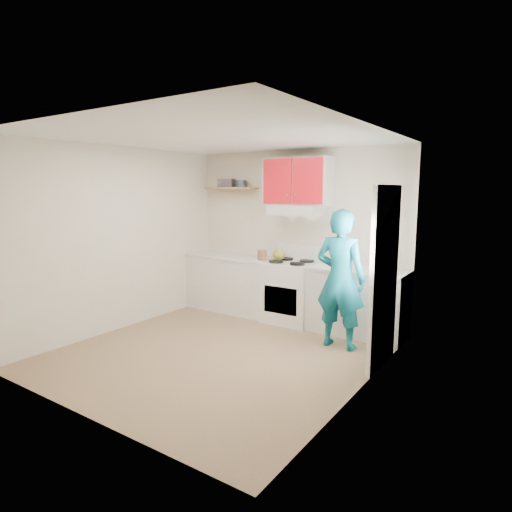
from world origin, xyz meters
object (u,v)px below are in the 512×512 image
Objects in this scene: stove at (291,292)px; person at (340,279)px; crock at (262,256)px; tin at (241,184)px; kettle at (279,255)px.

stove is 0.52× the size of person.
person reaches higher than stove.
person reaches higher than crock.
stove is 5.24× the size of crock.
tin reaches higher than kettle.
stove is at bearing -29.91° from person.
tin is at bearing -20.31° from person.
kettle is 1.09× the size of crock.
kettle reaches higher than crock.
stove is at bearing -9.41° from tin.
tin is (-1.06, 0.18, 1.63)m from stove.
person is (1.30, -0.65, -0.12)m from kettle.
stove is at bearing 8.88° from crock.
crock is at bearing -125.71° from kettle.
crock is at bearing -23.25° from tin.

